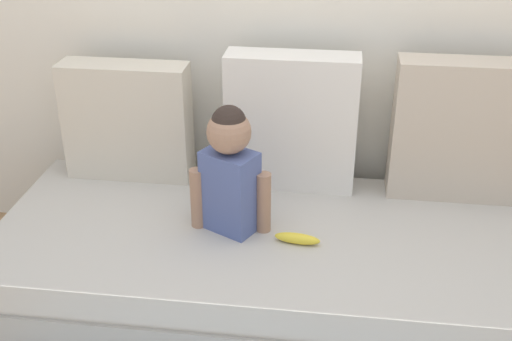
# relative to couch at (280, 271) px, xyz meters

# --- Properties ---
(ground_plane) EXTENTS (12.00, 12.00, 0.00)m
(ground_plane) POSITION_rel_couch_xyz_m (0.00, 0.00, -0.18)
(ground_plane) COLOR #93704C
(back_wall) EXTENTS (5.46, 0.10, 2.20)m
(back_wall) POSITION_rel_couch_xyz_m (0.00, 0.61, 0.92)
(back_wall) COLOR silver
(back_wall) RESTS_ON ground
(couch) EXTENTS (2.26, 0.95, 0.37)m
(couch) POSITION_rel_couch_xyz_m (0.00, 0.00, 0.00)
(couch) COLOR #9C978F
(couch) RESTS_ON ground
(throw_pillow_left) EXTENTS (0.54, 0.16, 0.51)m
(throw_pillow_left) POSITION_rel_couch_xyz_m (-0.70, 0.38, 0.44)
(throw_pillow_left) COLOR beige
(throw_pillow_left) RESTS_ON couch
(throw_pillow_center) EXTENTS (0.54, 0.16, 0.57)m
(throw_pillow_center) POSITION_rel_couch_xyz_m (0.00, 0.38, 0.48)
(throw_pillow_center) COLOR silver
(throw_pillow_center) RESTS_ON couch
(throw_pillow_right) EXTENTS (0.58, 0.16, 0.58)m
(throw_pillow_right) POSITION_rel_couch_xyz_m (0.70, 0.38, 0.48)
(throw_pillow_right) COLOR #C1B29E
(throw_pillow_right) RESTS_ON couch
(toddler) EXTENTS (0.31, 0.21, 0.50)m
(toddler) POSITION_rel_couch_xyz_m (-0.19, -0.01, 0.44)
(toddler) COLOR #4C5B93
(toddler) RESTS_ON couch
(banana) EXTENTS (0.17, 0.06, 0.04)m
(banana) POSITION_rel_couch_xyz_m (0.07, -0.08, 0.21)
(banana) COLOR yellow
(banana) RESTS_ON couch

